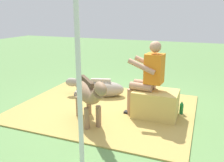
{
  "coord_description": "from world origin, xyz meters",
  "views": [
    {
      "loc": [
        -1.53,
        3.97,
        1.86
      ],
      "look_at": [
        0.12,
        -0.27,
        0.55
      ],
      "focal_mm": 38.65,
      "sensor_mm": 36.0,
      "label": 1
    }
  ],
  "objects_px": {
    "person_seated": "(148,75)",
    "tent_pole_left": "(79,71)",
    "soda_bottle": "(181,108)",
    "pony_lying": "(100,89)",
    "hay_bale": "(155,104)",
    "pony_standing": "(89,94)"
  },
  "relations": [
    {
      "from": "person_seated",
      "to": "tent_pole_left",
      "type": "bearing_deg",
      "value": 77.07
    },
    {
      "from": "hay_bale",
      "to": "tent_pole_left",
      "type": "distance_m",
      "value": 2.07
    },
    {
      "from": "pony_lying",
      "to": "tent_pole_left",
      "type": "xyz_separation_m",
      "value": [
        -0.82,
        2.4,
        1.02
      ]
    },
    {
      "from": "hay_bale",
      "to": "pony_standing",
      "type": "distance_m",
      "value": 1.23
    },
    {
      "from": "soda_bottle",
      "to": "pony_lying",
      "type": "bearing_deg",
      "value": -11.87
    },
    {
      "from": "person_seated",
      "to": "soda_bottle",
      "type": "xyz_separation_m",
      "value": [
        -0.61,
        -0.27,
        -0.64
      ]
    },
    {
      "from": "hay_bale",
      "to": "person_seated",
      "type": "xyz_separation_m",
      "value": [
        0.17,
        -0.01,
        0.52
      ]
    },
    {
      "from": "person_seated",
      "to": "tent_pole_left",
      "type": "relative_size",
      "value": 0.57
    },
    {
      "from": "hay_bale",
      "to": "person_seated",
      "type": "height_order",
      "value": "person_seated"
    },
    {
      "from": "pony_standing",
      "to": "pony_lying",
      "type": "height_order",
      "value": "pony_standing"
    },
    {
      "from": "hay_bale",
      "to": "pony_lying",
      "type": "relative_size",
      "value": 0.58
    },
    {
      "from": "person_seated",
      "to": "pony_lying",
      "type": "relative_size",
      "value": 1.02
    },
    {
      "from": "person_seated",
      "to": "pony_standing",
      "type": "distance_m",
      "value": 1.1
    },
    {
      "from": "pony_lying",
      "to": "person_seated",
      "type": "bearing_deg",
      "value": 151.88
    },
    {
      "from": "pony_standing",
      "to": "pony_lying",
      "type": "xyz_separation_m",
      "value": [
        0.4,
        -1.34,
        -0.36
      ]
    },
    {
      "from": "hay_bale",
      "to": "soda_bottle",
      "type": "xyz_separation_m",
      "value": [
        -0.44,
        -0.28,
        -0.12
      ]
    },
    {
      "from": "person_seated",
      "to": "pony_lying",
      "type": "bearing_deg",
      "value": -28.12
    },
    {
      "from": "person_seated",
      "to": "tent_pole_left",
      "type": "height_order",
      "value": "tent_pole_left"
    },
    {
      "from": "person_seated",
      "to": "pony_standing",
      "type": "height_order",
      "value": "person_seated"
    },
    {
      "from": "pony_standing",
      "to": "pony_lying",
      "type": "bearing_deg",
      "value": -73.42
    },
    {
      "from": "pony_standing",
      "to": "hay_bale",
      "type": "bearing_deg",
      "value": -145.49
    },
    {
      "from": "hay_bale",
      "to": "soda_bottle",
      "type": "distance_m",
      "value": 0.54
    }
  ]
}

